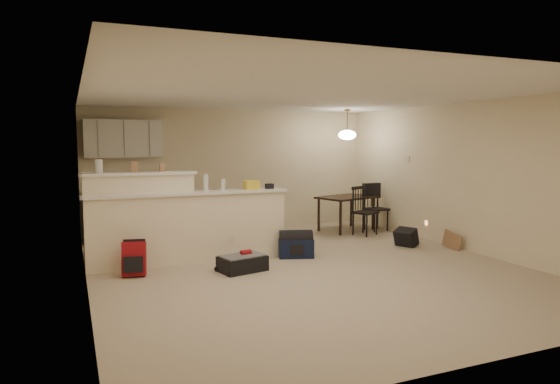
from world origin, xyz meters
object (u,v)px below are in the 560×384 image
dining_chair_near (365,211)px  red_backpack (134,259)px  navy_duffel (296,248)px  dining_chair_far (376,208)px  black_daypack (406,238)px  suitcase (242,264)px  dining_table (346,201)px  pendant_lamp (347,134)px

dining_chair_near → red_backpack: dining_chair_near is taller
navy_duffel → red_backpack: bearing=-159.0°
dining_chair_near → dining_chair_far: dining_chair_near is taller
dining_chair_far → black_daypack: 1.63m
dining_chair_near → suitcase: dining_chair_near is taller
dining_table → black_daypack: dining_table is taller
dining_table → red_backpack: bearing=-173.8°
black_daypack → suitcase: bearing=75.2°
dining_chair_near → suitcase: bearing=-174.4°
navy_duffel → black_daypack: size_ratio=1.58×
black_daypack → dining_table: bearing=-18.1°
suitcase → navy_duffel: navy_duffel is taller
dining_chair_near → red_backpack: (-4.57, -1.34, -0.25)m
dining_chair_far → black_daypack: size_ratio=2.76×
dining_table → suitcase: bearing=-160.3°
pendant_lamp → dining_chair_near: size_ratio=0.64×
pendant_lamp → navy_duffel: 3.24m
navy_duffel → black_daypack: (2.14, 0.00, 0.00)m
dining_table → dining_chair_near: dining_chair_near is taller
dining_chair_near → black_daypack: 1.25m
dining_chair_far → navy_duffel: dining_chair_far is taller
pendant_lamp → black_daypack: bearing=-84.7°
dining_table → red_backpack: size_ratio=2.79×
dining_chair_far → suitcase: bearing=-155.8°
pendant_lamp → black_daypack: 2.57m
navy_duffel → black_daypack: bearing=17.7°
dining_chair_far → red_backpack: (-5.06, -1.68, -0.24)m
dining_table → suitcase: (-3.04, -2.28, -0.52)m
red_backpack → pendant_lamp: bearing=36.0°
dining_table → red_backpack: (-4.49, -1.93, -0.39)m
dining_chair_near → black_daypack: dining_chair_near is taller
red_backpack → black_daypack: red_backpack is taller
dining_chair_near → dining_table: bearing=75.1°
dining_chair_near → suitcase: size_ratio=1.51×
suitcase → black_daypack: (3.21, 0.49, 0.05)m
pendant_lamp → dining_chair_far: bearing=-23.6°
dining_chair_near → red_backpack: size_ratio=2.04×
red_backpack → navy_duffel: red_backpack is taller
pendant_lamp → suitcase: 4.24m
pendant_lamp → red_backpack: bearing=-156.7°
suitcase → dining_table: bearing=23.9°
dining_table → dining_chair_far: 0.64m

